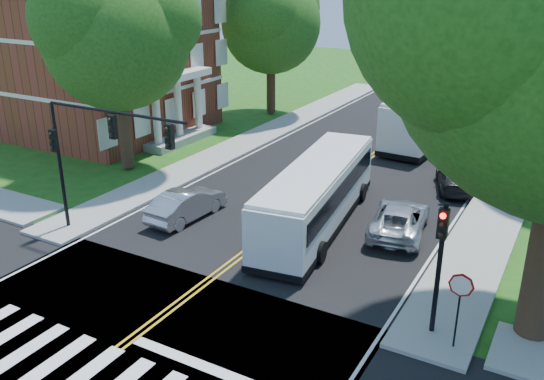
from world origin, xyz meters
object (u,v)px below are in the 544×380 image
Objects in this scene: bus_follow at (434,112)px; suv at (399,219)px; signal_nw at (95,143)px; signal_ne at (440,252)px; dark_sedan at (454,179)px; hatchback at (187,204)px; bus_lead at (318,193)px.

suv is at bearing 103.29° from bus_follow.
signal_nw is 13.32m from suv.
signal_nw is 14.13m from signal_ne.
signal_nw is at bearing 31.38° from dark_sedan.
hatchback is at bearing 10.83° from suv.
bus_lead is 2.65× the size of hatchback.
signal_nw is 9.77m from bus_lead.
signal_nw reaches higher than bus_follow.
bus_follow is at bearing -89.20° from suv.
hatchback is 14.08m from dark_sedan.
bus_follow reaches higher than bus_lead.
hatchback is 9.72m from suv.
bus_lead is 2.36× the size of suv.
suv is at bearing 32.65° from signal_nw.
bus_lead reaches higher than dark_sedan.
signal_nw reaches higher than hatchback.
suv reaches higher than dark_sedan.
bus_lead is (7.26, 5.90, -2.84)m from signal_nw.
signal_nw reaches higher than signal_ne.
signal_ne is 0.91× the size of suv.
bus_follow is 3.06× the size of hatchback.
bus_lead is at bearing 90.91° from bus_follow.
signal_nw is at bearing 74.12° from bus_follow.
signal_nw is at bearing 31.39° from bus_lead.
bus_follow reaches higher than dark_sedan.
signal_ne is 7.97m from suv.
signal_ne is 13.90m from dark_sedan.
bus_follow is at bearing -86.52° from dark_sedan.
signal_ne is 9.11m from bus_lead.
signal_ne reaches higher than dark_sedan.
dark_sedan is (3.66, -9.37, -1.18)m from bus_follow.
bus_follow is at bearing -104.88° from hatchback.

